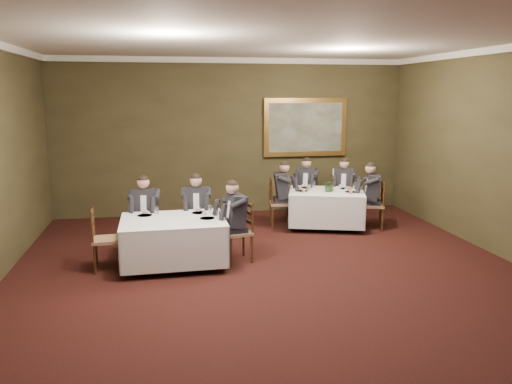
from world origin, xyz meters
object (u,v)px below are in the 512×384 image
object	(u,v)px
diner_sec_backleft	(146,223)
chair_sec_backright	(197,232)
chair_main_endleft	(279,213)
painting	(305,127)
diner_sec_endright	(237,231)
diner_main_backright	(344,196)
table_main	(326,206)
diner_main_endleft	(280,202)
candlestick	(333,182)
diner_sec_backright	(197,220)
diner_main_endright	(373,204)
centerpiece	(329,185)
diner_main_backleft	(307,195)
chair_sec_endleft	(106,252)
table_second	(174,238)
chair_main_backleft	(307,205)
chair_sec_backleft	(146,235)
chair_sec_endright	(238,244)
chair_main_endright	(373,215)
chair_main_backright	(343,206)

from	to	relation	value
diner_sec_backleft	chair_sec_backright	world-z (taller)	diner_sec_backleft
chair_main_endleft	painting	distance (m)	2.34
diner_sec_endright	painting	size ratio (longest dim) A/B	0.69
diner_main_backright	table_main	bearing A→B (deg)	71.40
diner_main_backright	diner_main_endleft	world-z (taller)	same
table_main	diner_sec_endright	xyz separation A→B (m)	(-2.11, -1.75, 0.06)
diner_sec_backleft	candlestick	size ratio (longest dim) A/B	2.85
diner_sec_backright	diner_main_endright	bearing A→B (deg)	-165.27
diner_main_endright	chair_sec_backright	world-z (taller)	diner_main_endright
diner_sec_backright	centerpiece	bearing A→B (deg)	-158.49
diner_main_backleft	diner_main_endleft	size ratio (longest dim) A/B	1.00
diner_sec_backleft	centerpiece	distance (m)	3.75
diner_main_backleft	diner_sec_backright	size ratio (longest dim) A/B	1.00
diner_sec_backright	diner_sec_endright	distance (m)	1.03
diner_main_endright	chair_sec_endleft	xyz separation A→B (m)	(-5.10, -1.51, -0.23)
table_main	chair_sec_backright	size ratio (longest dim) A/B	1.79
diner_sec_backright	diner_sec_endright	bearing A→B (deg)	130.66
table_second	diner_main_backleft	world-z (taller)	diner_main_backleft
diner_sec_backleft	chair_sec_endleft	bearing A→B (deg)	62.95
table_second	centerpiece	world-z (taller)	centerpiece
chair_main_backleft	diner_sec_backright	world-z (taller)	diner_sec_backright
diner_main_backleft	chair_sec_endleft	distance (m)	4.82
chair_sec_backleft	chair_sec_endright	xyz separation A→B (m)	(1.50, -0.83, 0.00)
diner_main_endright	centerpiece	world-z (taller)	diner_main_endright
diner_main_backright	chair_sec_endleft	world-z (taller)	diner_main_backright
candlestick	painting	distance (m)	1.90
chair_sec_backright	diner_main_endright	bearing A→B (deg)	-165.44
chair_main_backleft	diner_main_backright	distance (m)	0.84
diner_main_backleft	chair_main_backleft	bearing A→B (deg)	-90.00
table_second	painting	xyz separation A→B (m)	(3.15, 3.40, 1.50)
chair_main_endright	diner_sec_backright	world-z (taller)	diner_sec_backright
diner_main_backleft	diner_main_backright	distance (m)	0.81
diner_sec_backleft	chair_main_endleft	bearing A→B (deg)	-147.91
centerpiece	diner_main_backright	bearing A→B (deg)	50.41
diner_main_endleft	centerpiece	distance (m)	1.08
diner_main_backleft	diner_sec_endright	bearing A→B (deg)	82.72
diner_sec_backright	painting	size ratio (longest dim) A/B	0.69
painting	diner_sec_endright	bearing A→B (deg)	-121.98
diner_main_backright	chair_sec_endright	size ratio (longest dim) A/B	1.35
chair_main_backright	chair_sec_backleft	xyz separation A→B (m)	(-4.22, -1.55, 0.00)
table_main	diner_main_backright	xyz separation A→B (m)	(0.61, 0.62, 0.06)
chair_main_endleft	chair_main_endright	size ratio (longest dim) A/B	1.00
diner_main_backright	chair_main_endleft	bearing A→B (deg)	38.69
table_main	diner_main_endleft	xyz separation A→B (m)	(-0.91, 0.27, 0.06)
chair_sec_backright	diner_main_endleft	bearing A→B (deg)	-142.18
table_second	diner_main_endleft	xyz separation A→B (m)	(2.24, 2.04, 0.06)
diner_main_endleft	chair_main_backright	bearing A→B (deg)	110.17
chair_main_endleft	chair_sec_backright	world-z (taller)	same
chair_main_backleft	chair_main_endleft	size ratio (longest dim) A/B	1.00
diner_main_backleft	diner_main_backright	xyz separation A→B (m)	(0.78, -0.24, 0.00)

